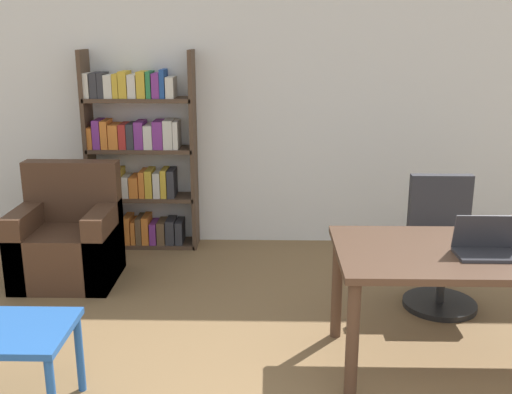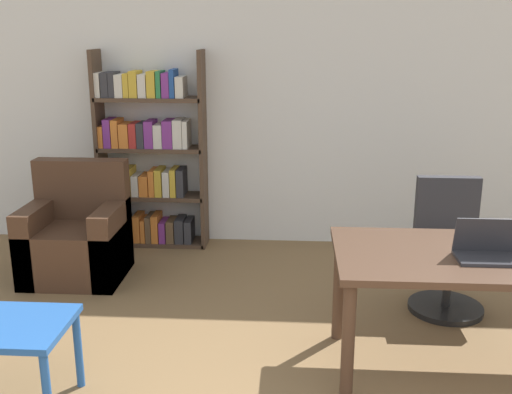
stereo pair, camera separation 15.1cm
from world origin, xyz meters
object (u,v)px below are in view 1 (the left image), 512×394
Objects in this scene: laptop at (489,246)px; bookshelf at (138,161)px; side_table_blue at (8,342)px; desk at (474,266)px; office_chair at (441,250)px; armchair at (68,242)px.

laptop is 3.24m from bookshelf.
bookshelf reaches higher than side_table_blue.
side_table_blue is at bearing -170.47° from laptop.
desk is at bearing 11.35° from side_table_blue.
office_chair is 2.89m from armchair.
side_table_blue is 0.36× the size of bookshelf.
desk is at bearing -24.57° from armchair.
side_table_blue is (-2.59, -1.39, -0.00)m from office_chair.
bookshelf is at bearing 86.99° from side_table_blue.
bookshelf is at bearing 62.99° from armchair.
side_table_blue is 1.80m from armchair.
laptop is 1.03m from office_chair.
armchair is at bearing 154.54° from laptop.
desk is 4.24× the size of laptop.
bookshelf is at bearing 153.97° from office_chair.
office_chair is (0.03, 0.96, -0.38)m from laptop.
laptop reaches higher than desk.
desk is 1.69× the size of armchair.
bookshelf reaches higher than desk.
office_chair is 0.53× the size of bookshelf.
office_chair reaches higher than armchair.
desk is 2.46× the size of side_table_blue.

